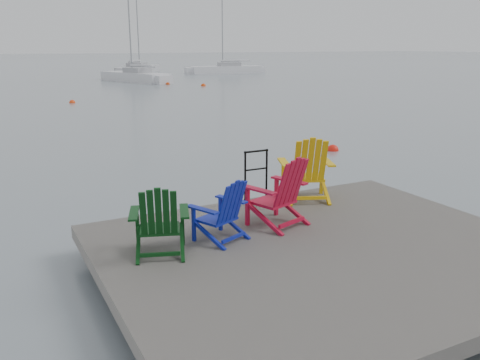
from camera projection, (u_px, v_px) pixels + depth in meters
name	position (u px, v px, depth m)	size (l,w,h in m)	color
ground	(324.00, 280.00, 7.17)	(400.00, 400.00, 0.00)	slate
dock	(325.00, 257.00, 7.08)	(6.00, 5.00, 1.40)	#2F2C29
handrail	(256.00, 170.00, 9.12)	(0.48, 0.04, 0.90)	black
chair_green	(159.00, 220.00, 6.65)	(0.93, 0.89, 0.98)	#09330F
chair_blue	(223.00, 210.00, 7.17)	(0.88, 0.84, 0.91)	#0E1C97
chair_red	(280.00, 191.00, 7.75)	(1.04, 0.99, 1.09)	#AF0C29
chair_yellow	(307.00, 168.00, 9.02)	(1.13, 1.08, 1.17)	#E3AF0C
sailboat_near	(135.00, 77.00, 45.76)	(4.57, 8.29, 11.16)	silver
sailboat_mid	(138.00, 70.00, 59.18)	(7.37, 9.52, 13.23)	#BDBDC1
sailboat_far	(226.00, 70.00, 59.27)	(8.41, 3.17, 11.36)	white
buoy_a	(333.00, 151.00, 15.94)	(0.38, 0.38, 0.38)	red
buoy_b	(72.00, 103.00, 29.02)	(0.34, 0.34, 0.34)	#F23C0E
buoy_c	(168.00, 84.00, 42.47)	(0.37, 0.37, 0.37)	#C5380B
buoy_d	(203.00, 86.00, 40.90)	(0.40, 0.40, 0.40)	#ED440D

